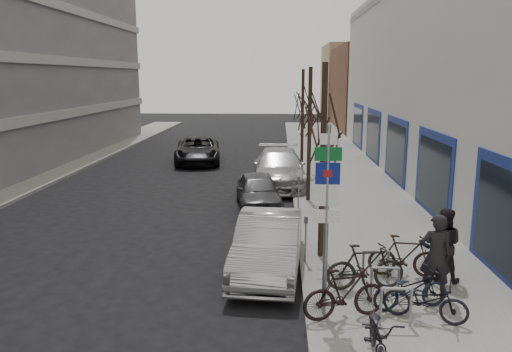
# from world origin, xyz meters

# --- Properties ---
(ground) EXTENTS (120.00, 120.00, 0.00)m
(ground) POSITION_xyz_m (0.00, 0.00, 0.00)
(ground) COLOR black
(ground) RESTS_ON ground
(sidewalk_east) EXTENTS (5.00, 70.00, 0.15)m
(sidewalk_east) POSITION_xyz_m (4.50, 10.00, 0.07)
(sidewalk_east) COLOR slate
(sidewalk_east) RESTS_ON ground
(brick_building_far) EXTENTS (12.00, 14.00, 8.00)m
(brick_building_far) POSITION_xyz_m (13.00, 40.00, 4.00)
(brick_building_far) COLOR brown
(brick_building_far) RESTS_ON ground
(tan_building_far) EXTENTS (13.00, 12.00, 9.00)m
(tan_building_far) POSITION_xyz_m (13.50, 55.00, 4.50)
(tan_building_far) COLOR #937A5B
(tan_building_far) RESTS_ON ground
(highway_sign_pole) EXTENTS (0.55, 0.10, 4.20)m
(highway_sign_pole) POSITION_xyz_m (2.40, -0.01, 2.46)
(highway_sign_pole) COLOR gray
(highway_sign_pole) RESTS_ON ground
(bike_rack) EXTENTS (0.66, 2.26, 0.83)m
(bike_rack) POSITION_xyz_m (3.80, 0.60, 0.66)
(bike_rack) COLOR gray
(bike_rack) RESTS_ON sidewalk_east
(tree_near) EXTENTS (1.80, 1.80, 5.50)m
(tree_near) POSITION_xyz_m (2.60, 3.50, 4.10)
(tree_near) COLOR black
(tree_near) RESTS_ON ground
(tree_mid) EXTENTS (1.80, 1.80, 5.50)m
(tree_mid) POSITION_xyz_m (2.60, 10.00, 4.10)
(tree_mid) COLOR black
(tree_mid) RESTS_ON ground
(tree_far) EXTENTS (1.80, 1.80, 5.50)m
(tree_far) POSITION_xyz_m (2.60, 16.50, 4.10)
(tree_far) COLOR black
(tree_far) RESTS_ON ground
(meter_front) EXTENTS (0.10, 0.08, 1.27)m
(meter_front) POSITION_xyz_m (2.15, 3.00, 0.92)
(meter_front) COLOR gray
(meter_front) RESTS_ON sidewalk_east
(meter_mid) EXTENTS (0.10, 0.08, 1.27)m
(meter_mid) POSITION_xyz_m (2.15, 8.50, 0.92)
(meter_mid) COLOR gray
(meter_mid) RESTS_ON sidewalk_east
(meter_back) EXTENTS (0.10, 0.08, 1.27)m
(meter_back) POSITION_xyz_m (2.15, 14.00, 0.92)
(meter_back) COLOR gray
(meter_back) RESTS_ON sidewalk_east
(bike_near_left) EXTENTS (0.73, 1.99, 1.19)m
(bike_near_left) POSITION_xyz_m (3.18, -1.91, 0.75)
(bike_near_left) COLOR black
(bike_near_left) RESTS_ON sidewalk_east
(bike_near_right) EXTENTS (1.95, 1.08, 1.13)m
(bike_near_right) POSITION_xyz_m (2.81, -0.24, 0.72)
(bike_near_right) COLOR black
(bike_near_right) RESTS_ON sidewalk_east
(bike_mid_curb) EXTENTS (1.81, 0.96, 1.06)m
(bike_mid_curb) POSITION_xyz_m (4.29, 0.28, 0.68)
(bike_mid_curb) COLOR black
(bike_mid_curb) RESTS_ON sidewalk_east
(bike_mid_inner) EXTENTS (1.96, 0.82, 1.15)m
(bike_mid_inner) POSITION_xyz_m (3.47, 1.25, 0.73)
(bike_mid_inner) COLOR black
(bike_mid_inner) RESTS_ON sidewalk_east
(bike_far_curb) EXTENTS (1.79, 1.07, 1.04)m
(bike_far_curb) POSITION_xyz_m (4.47, -0.23, 0.67)
(bike_far_curb) COLOR black
(bike_far_curb) RESTS_ON sidewalk_east
(bike_far_inner) EXTENTS (1.88, 0.75, 1.11)m
(bike_far_inner) POSITION_xyz_m (4.60, 2.08, 0.70)
(bike_far_inner) COLOR black
(bike_far_inner) RESTS_ON sidewalk_east
(parked_car_front) EXTENTS (1.96, 4.78, 1.54)m
(parked_car_front) POSITION_xyz_m (1.15, 2.61, 0.77)
(parked_car_front) COLOR #A8A9AD
(parked_car_front) RESTS_ON ground
(parked_car_mid) EXTENTS (2.18, 4.27, 1.39)m
(parked_car_mid) POSITION_xyz_m (0.59, 9.13, 0.70)
(parked_car_mid) COLOR #46454A
(parked_car_mid) RESTS_ON ground
(parked_car_back) EXTENTS (2.54, 5.98, 1.72)m
(parked_car_back) POSITION_xyz_m (1.40, 13.26, 0.86)
(parked_car_back) COLOR #ADADB2
(parked_car_back) RESTS_ON ground
(lane_car) EXTENTS (3.31, 5.87, 1.55)m
(lane_car) POSITION_xyz_m (-3.52, 19.55, 0.77)
(lane_car) COLOR black
(lane_car) RESTS_ON ground
(pedestrian_near) EXTENTS (0.75, 0.52, 1.97)m
(pedestrian_near) POSITION_xyz_m (4.98, 0.92, 1.13)
(pedestrian_near) COLOR black
(pedestrian_near) RESTS_ON sidewalk_east
(pedestrian_far) EXTENTS (0.80, 0.67, 1.86)m
(pedestrian_far) POSITION_xyz_m (5.47, 1.92, 1.08)
(pedestrian_far) COLOR black
(pedestrian_far) RESTS_ON sidewalk_east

